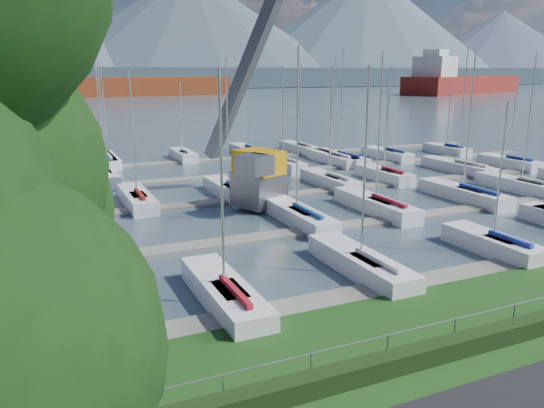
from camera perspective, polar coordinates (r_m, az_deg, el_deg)
path at (r=18.48m, az=20.69°, el=-19.74°), size 160.00×2.00×0.04m
water at (r=273.93m, az=-22.19°, el=10.93°), size 800.00×540.00×0.20m
hedge at (r=19.90m, az=15.36°, el=-15.54°), size 80.00×0.70×0.70m
fence at (r=19.77m, az=14.78°, el=-12.91°), size 80.00×0.04×0.04m
foothill at (r=343.70m, az=-22.83°, el=12.39°), size 900.00×80.00×12.00m
mountains at (r=420.13m, az=-22.70°, el=18.10°), size 1190.00×360.00×115.00m
docks at (r=42.37m, az=-7.78°, el=-0.00°), size 90.00×41.60×0.25m
crane at (r=41.40m, az=-1.51°, el=7.60°), size 7.76×12.91×22.35m
cargo_ship_mid at (r=235.19m, az=-17.20°, el=11.95°), size 94.28×22.46×21.50m
cargo_ship_east at (r=268.52m, az=19.60°, el=11.99°), size 84.00×45.52×21.50m
sailboat_fleet at (r=44.16m, az=-12.08°, el=7.83°), size 75.39×49.03×13.20m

